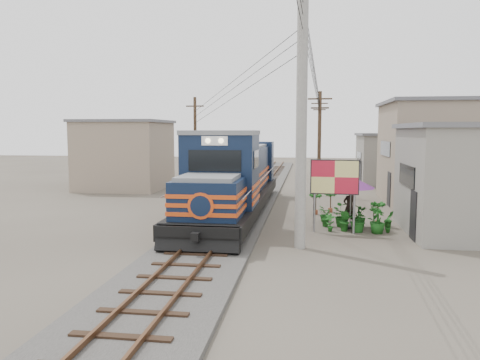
% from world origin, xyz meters
% --- Properties ---
extents(ground, '(120.00, 120.00, 0.00)m').
position_xyz_m(ground, '(0.00, 0.00, 0.00)').
color(ground, '#473F35').
rests_on(ground, ground).
extents(ballast, '(3.60, 70.00, 0.16)m').
position_xyz_m(ballast, '(0.00, 10.00, 0.08)').
color(ballast, '#595651').
rests_on(ballast, ground).
extents(track, '(1.15, 70.00, 0.12)m').
position_xyz_m(track, '(0.00, 10.00, 0.26)').
color(track, '#51331E').
rests_on(track, ground).
extents(locomotive, '(3.16, 17.23, 4.27)m').
position_xyz_m(locomotive, '(0.00, 6.15, 1.84)').
color(locomotive, black).
rests_on(locomotive, ground).
extents(utility_pole_main, '(0.40, 0.40, 10.00)m').
position_xyz_m(utility_pole_main, '(3.50, -0.50, 5.00)').
color(utility_pole_main, '#9E9B93').
rests_on(utility_pole_main, ground).
extents(wooden_pole_mid, '(1.60, 0.24, 7.00)m').
position_xyz_m(wooden_pole_mid, '(4.50, 14.00, 3.68)').
color(wooden_pole_mid, '#4C3826').
rests_on(wooden_pole_mid, ground).
extents(wooden_pole_far, '(1.60, 0.24, 7.50)m').
position_xyz_m(wooden_pole_far, '(4.80, 28.00, 3.93)').
color(wooden_pole_far, '#4C3826').
rests_on(wooden_pole_far, ground).
extents(wooden_pole_left, '(1.60, 0.24, 7.00)m').
position_xyz_m(wooden_pole_left, '(-5.00, 18.00, 3.68)').
color(wooden_pole_left, '#4C3826').
rests_on(wooden_pole_left, ground).
extents(power_lines, '(9.65, 19.00, 3.30)m').
position_xyz_m(power_lines, '(-0.14, 8.49, 7.56)').
color(power_lines, black).
rests_on(power_lines, ground).
extents(shophouse_mid, '(8.40, 7.35, 6.20)m').
position_xyz_m(shophouse_mid, '(12.50, 12.00, 3.11)').
color(shophouse_mid, gray).
rests_on(shophouse_mid, ground).
extents(shophouse_back, '(6.30, 6.30, 4.20)m').
position_xyz_m(shophouse_back, '(11.00, 22.00, 2.11)').
color(shophouse_back, gray).
rests_on(shophouse_back, ground).
extents(shophouse_left, '(6.30, 6.30, 5.20)m').
position_xyz_m(shophouse_left, '(-10.00, 16.00, 2.61)').
color(shophouse_left, gray).
rests_on(shophouse_left, ground).
extents(billboard, '(2.05, 0.28, 3.17)m').
position_xyz_m(billboard, '(4.90, 2.33, 2.33)').
color(billboard, '#99999E').
rests_on(billboard, ground).
extents(market_umbrella, '(2.47, 2.47, 2.38)m').
position_xyz_m(market_umbrella, '(5.68, 3.42, 2.09)').
color(market_umbrella, black).
rests_on(market_umbrella, ground).
extents(vendor, '(0.78, 0.70, 1.80)m').
position_xyz_m(vendor, '(5.68, 3.86, 0.90)').
color(vendor, black).
rests_on(vendor, ground).
extents(plant_nursery, '(3.46, 3.12, 1.13)m').
position_xyz_m(plant_nursery, '(5.79, 3.33, 0.50)').
color(plant_nursery, '#195819').
rests_on(plant_nursery, ground).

